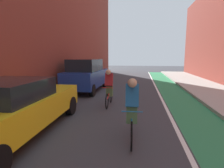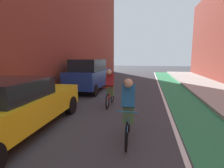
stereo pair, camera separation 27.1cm
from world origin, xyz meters
name	(u,v)px [view 1 (the left image)]	position (x,y,z in m)	size (l,w,h in m)	color
ground_plane	(117,116)	(0.00, 13.44, 0.00)	(76.75, 76.75, 0.00)	#38383D
bike_lane_paint	(185,105)	(2.79, 15.44, 0.00)	(1.60, 34.88, 0.00)	#2D8451
lane_divider_stripe	(164,104)	(1.89, 15.44, 0.00)	(0.12, 34.88, 0.00)	white
parked_sedan_yellow_cab	(14,107)	(-2.54, 11.44, 0.79)	(2.16, 4.84, 1.53)	yellow
parked_suv_blue	(87,75)	(-2.54, 17.97, 1.01)	(1.89, 4.32, 1.98)	navy
cyclist_trailing	(132,107)	(0.61, 11.69, 0.85)	(0.48, 1.72, 1.61)	black
cyclist_far	(109,86)	(-0.54, 14.81, 0.84)	(0.48, 1.68, 1.60)	black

